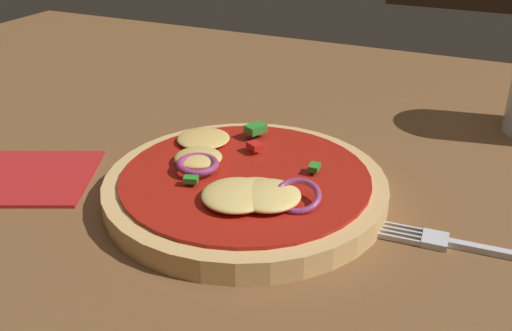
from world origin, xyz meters
TOP-DOWN VIEW (x-y plane):
  - dining_table at (0.00, 0.00)m, footprint 1.29×0.94m
  - pizza at (0.02, -0.02)m, footprint 0.23×0.23m
  - fork at (0.19, -0.02)m, footprint 0.17×0.02m
  - napkin at (-0.18, -0.07)m, footprint 0.17×0.15m

SIDE VIEW (x-z plane):
  - dining_table at x=0.00m, z-range 0.00..0.04m
  - napkin at x=-0.18m, z-range 0.04..0.04m
  - fork at x=0.19m, z-range 0.04..0.04m
  - pizza at x=0.02m, z-range 0.03..0.07m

